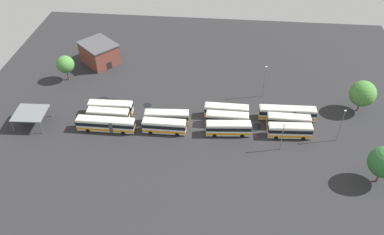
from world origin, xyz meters
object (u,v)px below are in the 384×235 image
object	(u,v)px
bus_row1_slot1	(227,119)
tree_northeast	(384,162)
depot_building	(99,53)
lamp_post_far_corner	(341,124)
bus_row0_slot2	(290,130)
tree_west_edge	(363,94)
bus_row0_slot0	(287,113)
bus_row3_slot2	(106,124)
bus_row1_slot0	(226,111)
lamp_post_near_entrance	(264,80)
bus_row0_slot1	(288,121)
bus_row2_slot1	(167,117)
tree_northwest	(65,64)
maintenance_shelter	(30,113)
bus_row2_slot2	(164,126)
bus_row3_slot1	(108,115)
bus_row3_slot0	(111,108)
bus_row1_slot2	(228,128)
lamp_post_mid_lot	(282,136)

from	to	relation	value
bus_row1_slot1	tree_northeast	bearing A→B (deg)	154.13
depot_building	lamp_post_far_corner	xyz separation A→B (m)	(-66.64, 29.64, 1.69)
bus_row0_slot2	tree_west_edge	xyz separation A→B (m)	(-18.97, -12.09, 3.64)
bus_row0_slot0	bus_row3_slot2	xyz separation A→B (m)	(44.84, 8.86, 0.00)
bus_row0_slot2	bus_row1_slot0	world-z (taller)	same
bus_row1_slot1	depot_building	xyz separation A→B (m)	(40.09, -26.38, 1.44)
bus_row1_slot0	lamp_post_near_entrance	bearing A→B (deg)	-134.28
bus_row0_slot1	bus_row2_slot1	world-z (taller)	same
lamp_post_near_entrance	tree_west_edge	xyz separation A→B (m)	(-24.72, 4.06, 0.28)
depot_building	bus_row3_slot2	bearing A→B (deg)	108.44
bus_row0_slot0	bus_row0_slot1	xyz separation A→B (m)	(0.02, 3.26, -0.00)
tree_northwest	bus_row0_slot2	bearing A→B (deg)	162.96
bus_row0_slot1	bus_row1_slot0	size ratio (longest dim) A/B	0.95
bus_row0_slot1	bus_row3_slot2	distance (m)	45.18
bus_row0_slot1	maintenance_shelter	bearing A→B (deg)	4.63
maintenance_shelter	tree_northwest	size ratio (longest dim) A/B	1.04
bus_row2_slot2	tree_northeast	bearing A→B (deg)	166.43
bus_row0_slot2	tree_northwest	xyz separation A→B (m)	(61.91, -18.98, 3.29)
bus_row0_slot2	bus_row3_slot1	xyz separation A→B (m)	(45.19, -1.49, -0.00)
bus_row2_slot1	bus_row3_slot2	world-z (taller)	same
bus_row0_slot0	bus_row0_slot2	size ratio (longest dim) A/B	1.35
bus_row0_slot2	bus_row2_slot2	world-z (taller)	same
bus_row1_slot0	lamp_post_near_entrance	distance (m)	14.32
depot_building	tree_northeast	size ratio (longest dim) A/B	1.51
bus_row2_slot2	bus_row3_slot0	bearing A→B (deg)	-21.74
bus_row0_slot1	bus_row1_slot1	world-z (taller)	same
bus_row1_slot1	tree_northeast	xyz separation A→B (m)	(-32.68, 15.84, 3.97)
bus_row0_slot0	maintenance_shelter	world-z (taller)	maintenance_shelter
depot_building	lamp_post_near_entrance	world-z (taller)	lamp_post_near_entrance
bus_row3_slot0	bus_row1_slot2	bearing A→B (deg)	170.29
bus_row3_slot0	tree_west_edge	bearing A→B (deg)	-173.40
bus_row0_slot0	lamp_post_near_entrance	distance (m)	11.47
bus_row1_slot1	bus_row0_slot0	bearing A→B (deg)	-165.66
bus_row1_slot0	lamp_post_mid_lot	xyz separation A→B (m)	(-12.97, 11.05, 2.40)
bus_row0_slot1	depot_building	world-z (taller)	depot_building
maintenance_shelter	bus_row1_slot1	bearing A→B (deg)	-174.67
bus_row0_slot0	bus_row2_slot1	bearing A→B (deg)	8.62
bus_row2_slot1	lamp_post_near_entrance	xyz separation A→B (m)	(-24.58, -13.92, 3.36)
bus_row0_slot0	bus_row1_slot0	distance (m)	15.52
bus_row1_slot2	bus_row3_slot2	world-z (taller)	same
bus_row1_slot1	lamp_post_near_entrance	world-z (taller)	lamp_post_near_entrance
bus_row2_slot2	bus_row3_slot2	bearing A→B (deg)	2.80
lamp_post_far_corner	bus_row1_slot0	bearing A→B (deg)	-13.60
bus_row1_slot2	bus_row2_slot2	xyz separation A→B (m)	(15.63, 0.73, -0.00)
bus_row0_slot1	maintenance_shelter	distance (m)	64.21
bus_row1_slot0	tree_northeast	size ratio (longest dim) A/B	1.23
bus_row1_slot1	bus_row2_slot1	world-z (taller)	same
bus_row0_slot1	depot_building	bearing A→B (deg)	-24.98
maintenance_shelter	tree_northwest	distance (m)	20.75
maintenance_shelter	tree_west_edge	world-z (taller)	tree_west_edge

